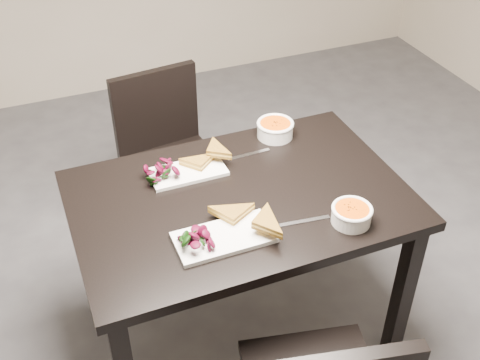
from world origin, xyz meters
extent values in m
plane|color=#47474C|center=(0.00, 0.00, 0.00)|extent=(5.00, 5.00, 0.00)
cube|color=black|center=(0.09, 0.12, 0.73)|extent=(1.20, 0.80, 0.04)
cube|color=black|center=(0.63, -0.22, 0.35)|extent=(0.06, 0.06, 0.71)
cube|color=black|center=(-0.45, 0.46, 0.35)|extent=(0.06, 0.06, 0.71)
cube|color=black|center=(0.63, 0.46, 0.35)|extent=(0.06, 0.06, 0.71)
cube|color=black|center=(0.03, 0.81, 0.43)|extent=(0.47, 0.47, 0.04)
cube|color=black|center=(-0.12, 0.61, 0.21)|extent=(0.04, 0.04, 0.41)
cube|color=black|center=(0.23, 0.65, 0.21)|extent=(0.04, 0.04, 0.41)
cube|color=black|center=(-0.17, 0.96, 0.21)|extent=(0.04, 0.04, 0.41)
cube|color=black|center=(0.19, 1.01, 0.21)|extent=(0.04, 0.04, 0.41)
cube|color=black|center=(0.01, 1.00, 0.65)|extent=(0.42, 0.09, 0.40)
cube|color=white|center=(-0.05, -0.08, 0.76)|extent=(0.33, 0.16, 0.02)
cylinder|color=white|center=(0.38, -0.16, 0.78)|extent=(0.14, 0.14, 0.05)
cylinder|color=orange|center=(0.38, -0.16, 0.80)|extent=(0.12, 0.12, 0.02)
torus|color=white|center=(0.38, -0.16, 0.81)|extent=(0.14, 0.14, 0.01)
cube|color=silver|center=(0.24, -0.10, 0.75)|extent=(0.18, 0.04, 0.00)
cube|color=white|center=(-0.04, 0.32, 0.76)|extent=(0.29, 0.14, 0.01)
cylinder|color=white|center=(0.37, 0.43, 0.78)|extent=(0.15, 0.15, 0.06)
cylinder|color=orange|center=(0.37, 0.43, 0.80)|extent=(0.13, 0.13, 0.02)
torus|color=white|center=(0.37, 0.43, 0.81)|extent=(0.15, 0.15, 0.01)
cube|color=silver|center=(0.22, 0.34, 0.75)|extent=(0.18, 0.02, 0.00)
camera|label=1|loc=(-0.54, -1.44, 2.10)|focal=44.82mm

